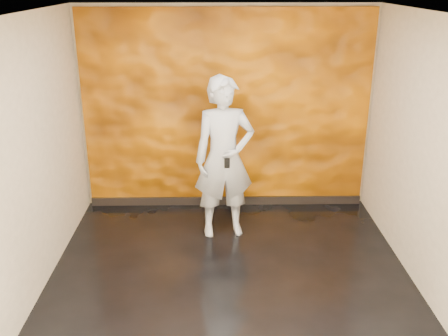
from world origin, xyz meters
TOP-DOWN VIEW (x-y plane):
  - room at (0.00, 0.00)m, footprint 4.02×4.02m
  - feature_wall at (0.00, 1.96)m, footprint 3.90×0.06m
  - baseboard at (0.00, 1.92)m, footprint 3.90×0.04m
  - man at (-0.05, 1.08)m, footprint 0.81×0.60m
  - phone at (-0.02, 0.79)m, footprint 0.07×0.02m

SIDE VIEW (x-z plane):
  - baseboard at x=0.00m, z-range 0.00..0.12m
  - man at x=-0.05m, z-range 0.00..2.04m
  - phone at x=-0.02m, z-range 1.00..1.13m
  - feature_wall at x=0.00m, z-range 0.00..2.75m
  - room at x=0.00m, z-range -0.01..2.81m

